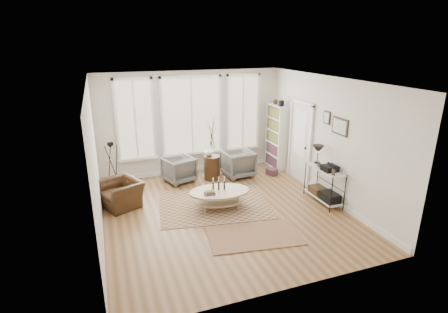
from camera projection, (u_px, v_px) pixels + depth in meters
name	position (u px, v px, depth m)	size (l,w,h in m)	color
room	(225.00, 151.00, 7.43)	(5.50, 5.54, 2.90)	olive
bay_window	(192.00, 118.00, 9.77)	(4.14, 0.12, 2.24)	tan
door	(300.00, 140.00, 9.35)	(0.09, 1.06, 2.22)	silver
bookcase	(276.00, 137.00, 10.32)	(0.31, 0.85, 2.06)	white
low_shelf	(324.00, 182.00, 8.19)	(0.38, 1.08, 1.30)	white
wall_art	(336.00, 124.00, 7.85)	(0.04, 0.88, 0.44)	black
rug_main	(214.00, 205.00, 8.18)	(2.52, 1.89, 0.01)	brown
rug_runner	(254.00, 236.00, 6.87)	(1.81, 1.01, 0.01)	brown
coffee_table	(219.00, 195.00, 7.92)	(1.45, 1.01, 0.63)	tan
armchair_left	(179.00, 169.00, 9.44)	(0.74, 0.76, 0.69)	#61615C
armchair_right	(238.00, 163.00, 9.82)	(0.80, 0.82, 0.75)	#61615C
side_table	(212.00, 148.00, 9.44)	(0.44, 0.44, 1.86)	#392312
vase	(209.00, 151.00, 9.52)	(0.23, 0.23, 0.24)	silver
accent_chair	(121.00, 193.00, 8.07)	(0.81, 0.93, 0.61)	#392312
tripod_camera	(113.00, 168.00, 8.90)	(0.44, 0.44, 1.25)	black
book_stack_near	(272.00, 172.00, 9.99)	(0.22, 0.28, 0.18)	maroon
book_stack_far	(271.00, 172.00, 10.04)	(0.18, 0.23, 0.15)	maroon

